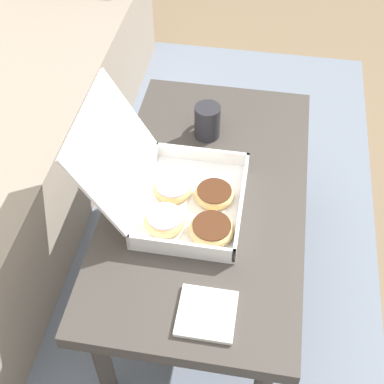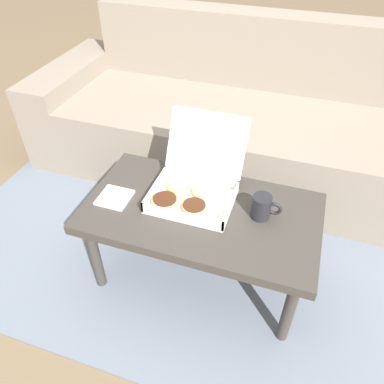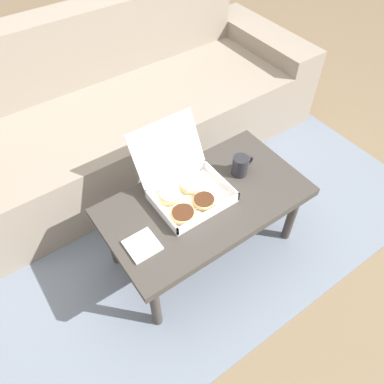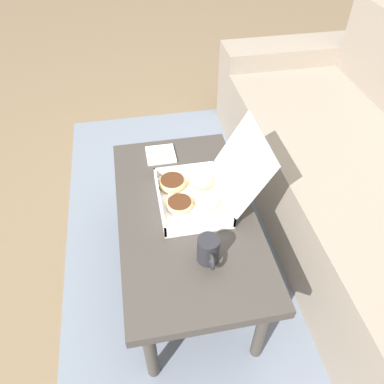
% 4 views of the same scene
% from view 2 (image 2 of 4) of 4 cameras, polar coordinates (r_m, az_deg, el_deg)
% --- Properties ---
extents(ground_plane, '(12.00, 12.00, 0.00)m').
position_cam_2_polar(ground_plane, '(1.82, 2.00, -10.36)').
color(ground_plane, '#756047').
extents(area_rug, '(2.60, 1.85, 0.01)m').
position_cam_2_polar(area_rug, '(2.02, 4.51, -3.95)').
color(area_rug, slate).
rests_on(area_rug, ground_plane).
extents(couch, '(2.48, 0.86, 0.83)m').
position_cam_2_polar(couch, '(2.27, 8.43, 10.13)').
color(couch, gray).
rests_on(couch, ground_plane).
extents(coffee_table, '(0.92, 0.51, 0.41)m').
position_cam_2_polar(coffee_table, '(1.50, 1.41, -3.97)').
color(coffee_table, '#3D3833').
rests_on(coffee_table, ground_plane).
extents(pastry_box, '(0.33, 0.38, 0.28)m').
position_cam_2_polar(pastry_box, '(1.50, -0.30, 0.89)').
color(pastry_box, white).
rests_on(pastry_box, coffee_table).
extents(coffee_mug, '(0.12, 0.07, 0.10)m').
position_cam_2_polar(coffee_mug, '(1.43, 10.64, -2.25)').
color(coffee_mug, '#232328').
rests_on(coffee_mug, coffee_table).
extents(napkin_stack, '(0.13, 0.13, 0.01)m').
position_cam_2_polar(napkin_stack, '(1.55, -11.71, -0.82)').
color(napkin_stack, white).
rests_on(napkin_stack, coffee_table).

